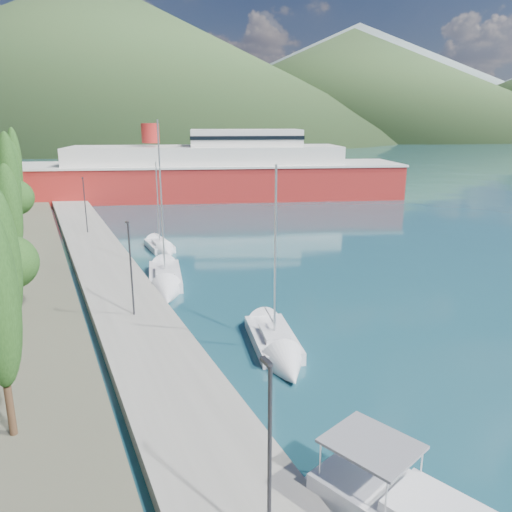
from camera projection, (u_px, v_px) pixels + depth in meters
name	position (u px, v px, depth m)	size (l,w,h in m)	color
ground	(89.00, 171.00, 129.85)	(1400.00, 1400.00, 0.00)	#1B4957
quay	(106.00, 268.00, 43.55)	(5.00, 88.00, 0.80)	gray
hills_far	(155.00, 64.00, 602.54)	(1480.00, 900.00, 180.00)	gray
hills_near	(180.00, 69.00, 377.55)	(1010.00, 520.00, 115.00)	#344E28
tree_row	(12.00, 201.00, 44.68)	(3.93, 61.79, 11.25)	#47301E
lamp_posts	(125.00, 257.00, 33.24)	(0.15, 47.19, 6.06)	#2D2D33
sailboat_near	(281.00, 355.00, 27.77)	(4.23, 8.42, 11.61)	silver
sailboat_mid	(166.00, 286.00, 39.14)	(4.61, 10.02, 13.96)	silver
sailboat_far	(163.00, 250.00, 50.18)	(2.22, 6.67, 9.75)	silver
ferry	(208.00, 174.00, 84.35)	(66.41, 33.33, 12.98)	#AD221E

